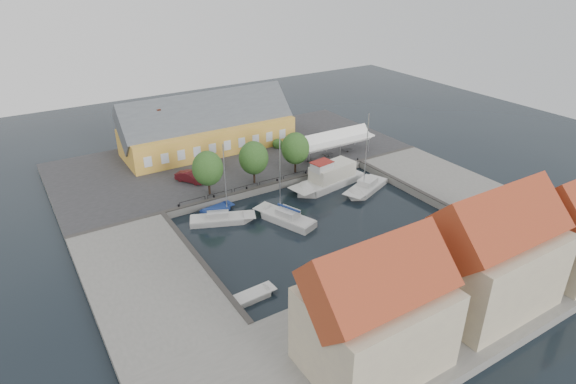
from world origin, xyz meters
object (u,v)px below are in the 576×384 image
Objects in this scene: warehouse at (204,129)px; tent_canopy at (334,140)px; launch_nw at (217,210)px; launch_sw at (253,297)px; west_boat_a at (221,220)px; car_red at (191,177)px; center_sailboat at (286,219)px; trawler at (329,179)px; car_silver at (285,122)px; east_boat_a at (366,188)px.

warehouse is 2.04× the size of tent_canopy.
launch_sw is at bearing -103.35° from launch_nw.
west_boat_a is at bearing -160.21° from tent_canopy.
car_red reaches higher than launch_sw.
center_sailboat reaches higher than west_boat_a.
center_sailboat is (-17.15, -13.01, -3.32)m from tent_canopy.
trawler is (17.63, -9.86, -0.75)m from car_red.
trawler reaches higher than car_silver.
launch_nw is at bearing -121.10° from car_red.
warehouse is 21.63m from tent_canopy.
car_silver is at bearing 82.90° from east_boat_a.
warehouse reaches higher than tent_canopy.
trawler is 27.63m from launch_sw.
car_silver is at bearing 58.62° from center_sailboat.
east_boat_a is 21.76m from launch_nw.
car_silver is (1.11, 16.92, -1.99)m from tent_canopy.
east_boat_a is at bearing -102.01° from tent_canopy.
car_red is 1.01× the size of launch_sw.
launch_sw is (-27.82, -24.22, -3.59)m from tent_canopy.
launch_sw is at bearing -103.08° from west_boat_a.
west_boat_a is at bearing 173.18° from east_boat_a.
launch_nw is at bearing 175.27° from trawler.
trawler is at bearing 4.71° from west_boat_a.
west_boat_a reaches higher than trawler.
car_red is 0.38× the size of east_boat_a.
tent_canopy is 37.06m from launch_sw.
center_sailboat is 9.59m from launch_nw.
center_sailboat is at bearing -100.05° from car_red.
launch_nw is at bearing 76.65° from launch_sw.
center_sailboat is 8.27m from west_boat_a.
trawler is 1.14× the size of west_boat_a.
trawler is at bearing -63.43° from warehouse.
west_boat_a reaches higher than car_silver.
car_silver is 33.48m from launch_nw.
launch_nw is at bearing 131.18° from car_silver.
warehouse is 2.32× the size of east_boat_a.
east_boat_a is 1.10× the size of west_boat_a.
center_sailboat is at bearing 147.04° from car_silver.
launch_nw is at bearing 131.10° from center_sailboat.
tent_canopy is 25.97m from west_boat_a.
east_boat_a is at bearing 6.51° from center_sailboat.
warehouse reaches higher than launch_sw.
west_boat_a is at bearing 133.77° from car_silver.
west_boat_a is 2.40× the size of launch_sw.
east_boat_a is at bearing 26.89° from launch_sw.
launch_sw is (-28.93, -41.14, -1.61)m from car_silver.
trawler reaches higher than launch_nw.
west_boat_a is at bearing 76.92° from launch_sw.
east_boat_a is 2.62× the size of launch_nw.
car_red is at bearing 91.65° from launch_nw.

